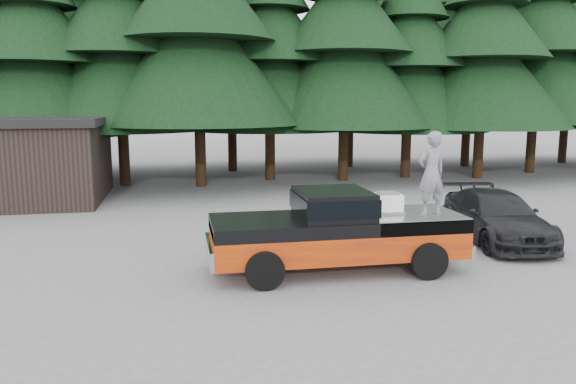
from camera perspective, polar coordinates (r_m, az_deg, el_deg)
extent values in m
plane|color=#535356|center=(12.43, -1.32, -9.27)|extent=(120.00, 120.00, 0.00)
cube|color=black|center=(12.94, 4.58, -1.10)|extent=(1.66, 1.90, 0.59)
cube|color=white|center=(13.41, 10.09, -1.19)|extent=(0.66, 0.56, 0.43)
imported|color=slate|center=(13.30, 14.37, 1.85)|extent=(0.78, 0.59, 1.94)
imported|color=black|center=(16.98, 20.37, -2.35)|extent=(2.54, 4.99, 1.39)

